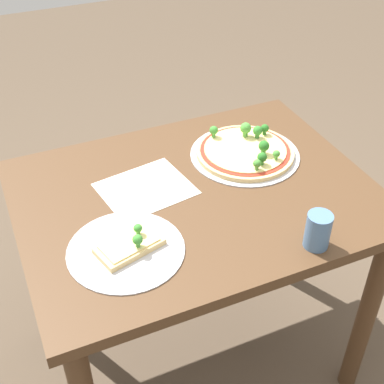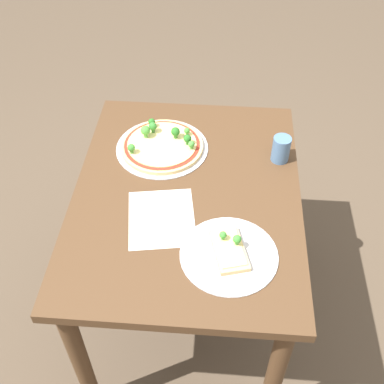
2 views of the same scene
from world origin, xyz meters
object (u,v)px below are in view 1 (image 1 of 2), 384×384
Objects in this scene: dining_table at (196,223)px; drinking_cup at (318,231)px; pizza_tray_whole at (246,151)px; pizza_tray_slice at (128,248)px.

dining_table is 0.41m from drinking_cup.
pizza_tray_slice is (-0.48, -0.26, -0.01)m from pizza_tray_whole.
pizza_tray_whole is (0.22, 0.11, 0.14)m from dining_table.
pizza_tray_whole is 1.15× the size of pizza_tray_slice.
drinking_cup is (0.19, -0.33, 0.17)m from dining_table.
drinking_cup reaches higher than pizza_tray_slice.
pizza_tray_whole is 0.44m from drinking_cup.
drinking_cup is (-0.03, -0.44, 0.04)m from pizza_tray_whole.
dining_table is 2.95× the size of pizza_tray_whole.
drinking_cup is at bearing -59.44° from dining_table.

